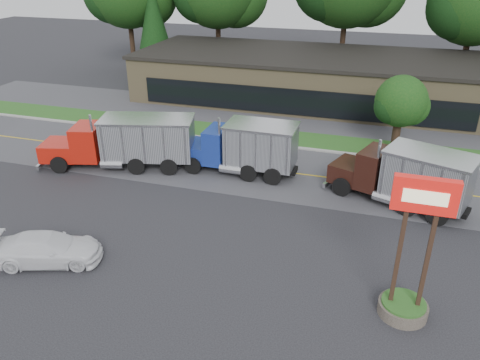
# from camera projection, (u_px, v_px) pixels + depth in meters

# --- Properties ---
(ground) EXTENTS (140.00, 140.00, 0.00)m
(ground) POSITION_uv_depth(u_px,v_px,m) (182.00, 237.00, 23.37)
(ground) COLOR #38383E
(ground) RESTS_ON ground
(road) EXTENTS (60.00, 8.00, 0.02)m
(road) POSITION_uv_depth(u_px,v_px,m) (236.00, 166.00, 31.09)
(road) COLOR #57575D
(road) RESTS_ON ground
(center_line) EXTENTS (60.00, 0.12, 0.01)m
(center_line) POSITION_uv_depth(u_px,v_px,m) (236.00, 166.00, 31.09)
(center_line) COLOR gold
(center_line) RESTS_ON ground
(curb) EXTENTS (60.00, 0.30, 0.12)m
(curb) POSITION_uv_depth(u_px,v_px,m) (253.00, 144.00, 34.69)
(curb) COLOR #9E9E99
(curb) RESTS_ON ground
(grass_verge) EXTENTS (60.00, 3.40, 0.03)m
(grass_verge) POSITION_uv_depth(u_px,v_px,m) (259.00, 135.00, 36.23)
(grass_verge) COLOR #23571D
(grass_verge) RESTS_ON ground
(far_parking) EXTENTS (60.00, 7.00, 0.02)m
(far_parking) POSITION_uv_depth(u_px,v_px,m) (274.00, 116.00, 40.52)
(far_parking) COLOR #57575D
(far_parking) RESTS_ON ground
(strip_mall) EXTENTS (32.00, 12.00, 4.00)m
(strip_mall) POSITION_uv_depth(u_px,v_px,m) (310.00, 78.00, 44.26)
(strip_mall) COLOR #8F7D57
(strip_mall) RESTS_ON ground
(bilo_sign) EXTENTS (2.20, 1.90, 5.95)m
(bilo_sign) POSITION_uv_depth(u_px,v_px,m) (410.00, 272.00, 17.56)
(bilo_sign) COLOR #6B6054
(bilo_sign) RESTS_ON ground
(tree_far_d) EXTENTS (9.38, 8.83, 13.38)m
(tree_far_d) POSITION_uv_depth(u_px,v_px,m) (477.00, 2.00, 43.75)
(tree_far_d) COLOR #382619
(tree_far_d) RESTS_ON ground
(evergreen_left) EXTENTS (4.52, 4.52, 10.27)m
(evergreen_left) POSITION_uv_depth(u_px,v_px,m) (154.00, 25.00, 50.83)
(evergreen_left) COLOR #382619
(evergreen_left) RESTS_ON ground
(tree_verge) EXTENTS (3.78, 3.55, 5.39)m
(tree_verge) POSITION_uv_depth(u_px,v_px,m) (402.00, 104.00, 32.11)
(tree_verge) COLOR #382619
(tree_verge) RESTS_ON ground
(dump_truck_red) EXTENTS (10.20, 4.88, 3.36)m
(dump_truck_red) POSITION_uv_depth(u_px,v_px,m) (127.00, 141.00, 30.22)
(dump_truck_red) COLOR black
(dump_truck_red) RESTS_ON ground
(dump_truck_blue) EXTENTS (7.47, 2.69, 3.36)m
(dump_truck_blue) POSITION_uv_depth(u_px,v_px,m) (245.00, 147.00, 29.39)
(dump_truck_blue) COLOR black
(dump_truck_blue) RESTS_ON ground
(dump_truck_maroon) EXTENTS (7.97, 4.92, 3.36)m
(dump_truck_maroon) POSITION_uv_depth(u_px,v_px,m) (407.00, 175.00, 25.63)
(dump_truck_maroon) COLOR black
(dump_truck_maroon) RESTS_ON ground
(rally_car) EXTENTS (5.20, 3.45, 1.40)m
(rally_car) POSITION_uv_depth(u_px,v_px,m) (48.00, 249.00, 21.25)
(rally_car) COLOR white
(rally_car) RESTS_ON ground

